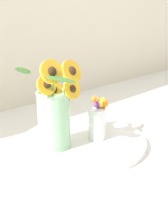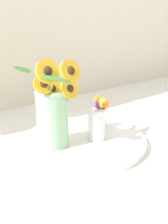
{
  "view_description": "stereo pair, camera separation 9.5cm",
  "coord_description": "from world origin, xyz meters",
  "px_view_note": "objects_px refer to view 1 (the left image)",
  "views": [
    {
      "loc": [
        -0.65,
        -0.59,
        0.44
      ],
      "look_at": [
        -0.02,
        0.04,
        0.13
      ],
      "focal_mm": 42.0,
      "sensor_mm": 36.0,
      "label": 1
    },
    {
      "loc": [
        -0.58,
        -0.66,
        0.44
      ],
      "look_at": [
        -0.02,
        0.04,
        0.13
      ],
      "focal_mm": 42.0,
      "sensor_mm": 36.0,
      "label": 2
    }
  ],
  "objects_px": {
    "serving_tray": "(84,141)",
    "vase_bulb_right": "(96,116)",
    "mason_jar_sunflowers": "(54,112)",
    "vase_small_center": "(98,120)"
  },
  "relations": [
    {
      "from": "serving_tray",
      "to": "vase_bulb_right",
      "type": "xyz_separation_m",
      "value": [
        0.11,
        0.04,
        0.06
      ]
    },
    {
      "from": "mason_jar_sunflowers",
      "to": "vase_bulb_right",
      "type": "height_order",
      "value": "mason_jar_sunflowers"
    },
    {
      "from": "serving_tray",
      "to": "mason_jar_sunflowers",
      "type": "distance_m",
      "value": 0.18
    },
    {
      "from": "mason_jar_sunflowers",
      "to": "vase_bulb_right",
      "type": "distance_m",
      "value": 0.24
    },
    {
      "from": "serving_tray",
      "to": "vase_bulb_right",
      "type": "height_order",
      "value": "vase_bulb_right"
    },
    {
      "from": "serving_tray",
      "to": "mason_jar_sunflowers",
      "type": "height_order",
      "value": "mason_jar_sunflowers"
    },
    {
      "from": "vase_small_center",
      "to": "mason_jar_sunflowers",
      "type": "bearing_deg",
      "value": 158.4
    },
    {
      "from": "serving_tray",
      "to": "mason_jar_sunflowers",
      "type": "relative_size",
      "value": 1.46
    },
    {
      "from": "mason_jar_sunflowers",
      "to": "vase_small_center",
      "type": "relative_size",
      "value": 2.07
    },
    {
      "from": "mason_jar_sunflowers",
      "to": "vase_small_center",
      "type": "bearing_deg",
      "value": -21.6
    }
  ]
}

